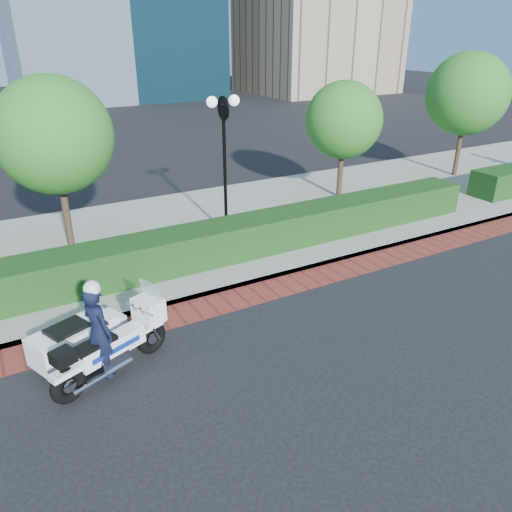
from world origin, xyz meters
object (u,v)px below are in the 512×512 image
tree_d (468,94)px  lamppost (224,145)px  police_motorcycle (94,339)px  tree_c (344,120)px  tree_b (54,136)px

tree_d → lamppost: bearing=-173.8°
lamppost → tree_d: tree_d is taller
lamppost → tree_d: 12.09m
lamppost → tree_d: size_ratio=0.82×
lamppost → police_motorcycle: lamppost is taller
tree_c → tree_d: tree_d is taller
lamppost → tree_c: size_ratio=0.98×
tree_b → police_motorcycle: tree_b is taller
tree_d → police_motorcycle: (-17.21, -6.17, -2.89)m
tree_b → tree_c: bearing=-0.0°
tree_d → police_motorcycle: 18.51m
tree_b → tree_c: tree_b is taller
tree_c → police_motorcycle: (-10.71, -6.17, -2.33)m
tree_b → police_motorcycle: (-0.71, -6.17, -2.71)m
tree_d → police_motorcycle: bearing=-160.3°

